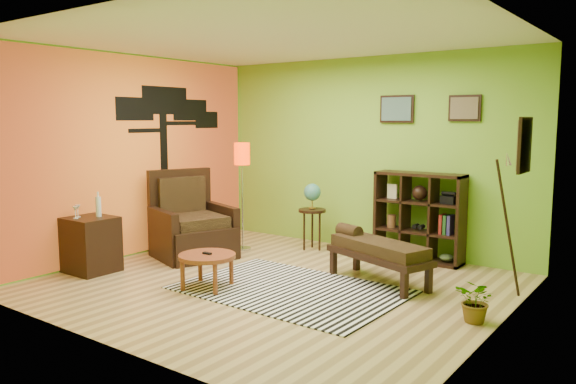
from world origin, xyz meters
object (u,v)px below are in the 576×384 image
Objects in this scene: floor_lamp at (242,163)px; potted_plant at (477,306)px; armchair at (191,230)px; cube_shelf at (420,217)px; coffee_table at (207,259)px; side_cabinet at (91,244)px; bench at (376,250)px; globe_table at (312,200)px.

potted_plant is at bearing -14.82° from floor_lamp.
cube_shelf is at bearing 30.82° from armchair.
side_cabinet is at bearing -168.28° from coffee_table.
coffee_table is 2.98m from cube_shelf.
bench is at bearing -89.64° from cube_shelf.
side_cabinet is 0.71× the size of bench.
cube_shelf reaches higher than potted_plant.
potted_plant is (2.93, -1.60, -0.58)m from globe_table.
globe_table is (1.57, 2.65, 0.39)m from side_cabinet.
floor_lamp is 4.04m from potted_plant.
floor_lamp reaches higher than side_cabinet.
floor_lamp reaches higher than armchair.
globe_table is (0.82, 0.60, -0.53)m from floor_lamp.
floor_lamp is 3.71× the size of potted_plant.
armchair is at bearing -172.74° from bench.
side_cabinet reaches higher than globe_table.
globe_table reaches higher than bench.
potted_plant is at bearing -53.79° from cube_shelf.
bench is (1.55, -0.97, -0.35)m from globe_table.
armchair is 0.88× the size of bench.
armchair is 1.21m from floor_lamp.
bench is 1.53m from potted_plant.
globe_table is 2.31× the size of potted_plant.
floor_lamp is 1.11× the size of bench.
side_cabinet is 0.64× the size of floor_lamp.
coffee_table is at bearing 11.72° from side_cabinet.
coffee_table is 0.41× the size of floor_lamp.
armchair is 1.04× the size of cube_shelf.
bench is at bearing -32.07° from globe_table.
cube_shelf reaches higher than globe_table.
armchair is (-1.27, 0.99, 0.02)m from coffee_table.
floor_lamp is 1.15m from globe_table.
globe_table is (1.16, 1.32, 0.38)m from armchair.
floor_lamp is at bearing 165.18° from potted_plant.
side_cabinet reaches higher than coffee_table.
potted_plant is at bearing 14.09° from coffee_table.
cube_shelf is at bearing 126.21° from potted_plant.
coffee_table is 0.54× the size of cube_shelf.
coffee_table is 2.91m from potted_plant.
floor_lamp reaches higher than globe_table.
armchair is at bearing 72.98° from side_cabinet.
potted_plant is at bearing -28.60° from globe_table.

